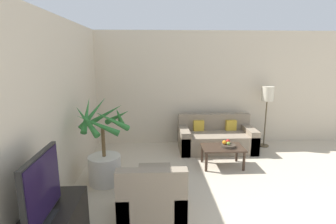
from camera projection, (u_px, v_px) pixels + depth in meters
The scene contains 13 objects.
wall_back at pixel (224, 88), 6.36m from camera, with size 7.75×0.06×2.70m.
wall_left at pixel (33, 125), 3.03m from camera, with size 0.06×8.04×2.70m.
television at pixel (42, 187), 2.54m from camera, with size 0.18×0.78×0.68m.
potted_palm at pixel (104, 155), 4.39m from camera, with size 0.94×0.95×1.47m.
sofa_loveseat at pixel (216, 139), 5.99m from camera, with size 1.69×0.84×0.78m.
floor_lamp at pixel (267, 98), 6.04m from camera, with size 0.27×0.27×1.44m.
coffee_table at pixel (223, 150), 5.08m from camera, with size 0.80×0.53×0.40m.
fruit_bowl at pixel (228, 146), 5.05m from camera, with size 0.27×0.27×0.05m.
apple_red at pixel (228, 141), 5.10m from camera, with size 0.08×0.08×0.08m.
apple_green at pixel (229, 143), 5.01m from camera, with size 0.07×0.07×0.07m.
orange_fruit at pixel (224, 142), 5.05m from camera, with size 0.08×0.08×0.08m.
armchair at pixel (152, 202), 3.41m from camera, with size 0.84×0.81×0.84m.
ottoman at pixel (155, 180), 4.19m from camera, with size 0.52×0.51×0.36m.
Camera 1 is at (-1.69, 0.22, 2.13)m, focal length 28.00 mm.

